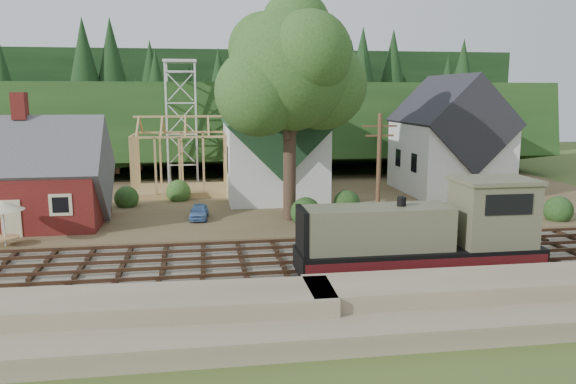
{
  "coord_description": "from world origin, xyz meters",
  "views": [
    {
      "loc": [
        -4.08,
        -28.91,
        9.23
      ],
      "look_at": [
        1.28,
        6.0,
        3.0
      ],
      "focal_mm": 35.0,
      "sensor_mm": 36.0,
      "label": 1
    }
  ],
  "objects": [
    {
      "name": "big_tree",
      "position": [
        2.17,
        10.08,
        10.22
      ],
      "size": [
        10.9,
        8.4,
        14.7
      ],
      "color": "#38281E",
      "rests_on": "village_flat"
    },
    {
      "name": "timber_frame",
      "position": [
        -6.0,
        22.0,
        3.27
      ],
      "size": [
        8.2,
        6.2,
        6.99
      ],
      "color": "tan",
      "rests_on": "village_flat"
    },
    {
      "name": "ground",
      "position": [
        0.0,
        0.0,
        0.0
      ],
      "size": [
        140.0,
        140.0,
        0.0
      ],
      "primitive_type": "plane",
      "color": "#384C1E",
      "rests_on": "ground"
    },
    {
      "name": "depot",
      "position": [
        -16.0,
        11.0,
        3.21
      ],
      "size": [
        10.8,
        7.41,
        9.0
      ],
      "color": "#5C1515",
      "rests_on": "village_flat"
    },
    {
      "name": "locomotive",
      "position": [
        7.04,
        -3.0,
        2.15
      ],
      "size": [
        12.17,
        3.04,
        4.86
      ],
      "color": "black",
      "rests_on": "railroad_bed"
    },
    {
      "name": "hillside",
      "position": [
        0.0,
        42.0,
        0.0
      ],
      "size": [
        70.0,
        28.96,
        12.74
      ],
      "primitive_type": "cube",
      "rotation": [
        -0.17,
        0.0,
        0.0
      ],
      "color": "#1E3F19",
      "rests_on": "ground"
    },
    {
      "name": "car_red",
      "position": [
        22.64,
        16.95,
        0.91
      ],
      "size": [
        4.75,
        4.1,
        1.21
      ],
      "primitive_type": "imported",
      "rotation": [
        0.0,
        0.0,
        0.98
      ],
      "color": "red",
      "rests_on": "village_flat"
    },
    {
      "name": "ridge",
      "position": [
        0.0,
        58.0,
        0.0
      ],
      "size": [
        80.0,
        20.0,
        12.0
      ],
      "primitive_type": "cube",
      "color": "black",
      "rests_on": "ground"
    },
    {
      "name": "church",
      "position": [
        2.0,
        19.68,
        5.18
      ],
      "size": [
        8.4,
        15.17,
        13.0
      ],
      "color": "silver",
      "rests_on": "village_flat"
    },
    {
      "name": "farmhouse",
      "position": [
        18.0,
        19.0,
        4.87
      ],
      "size": [
        8.4,
        10.8,
        10.6
      ],
      "color": "silver",
      "rests_on": "village_flat"
    },
    {
      "name": "lattice_tower",
      "position": [
        -6.0,
        28.0,
        10.03
      ],
      "size": [
        3.2,
        3.2,
        12.12
      ],
      "color": "silver",
      "rests_on": "village_flat"
    },
    {
      "name": "car_blue",
      "position": [
        -4.43,
        11.12,
        0.84
      ],
      "size": [
        1.48,
        3.24,
        1.08
      ],
      "primitive_type": "imported",
      "rotation": [
        0.0,
        0.0,
        -0.07
      ],
      "color": "#5E8ACA",
      "rests_on": "village_flat"
    },
    {
      "name": "embankment",
      "position": [
        0.0,
        -8.5,
        0.0
      ],
      "size": [
        64.0,
        5.0,
        1.6
      ],
      "primitive_type": "cube",
      "color": "#7F7259",
      "rests_on": "ground"
    },
    {
      "name": "railroad_bed",
      "position": [
        0.0,
        0.0,
        0.08
      ],
      "size": [
        64.0,
        11.0,
        0.16
      ],
      "primitive_type": "cube",
      "color": "#726B5B",
      "rests_on": "ground"
    },
    {
      "name": "village_flat",
      "position": [
        0.0,
        18.0,
        0.15
      ],
      "size": [
        64.0,
        26.0,
        0.3
      ],
      "primitive_type": "cube",
      "color": "brown",
      "rests_on": "ground"
    },
    {
      "name": "telegraph_pole_near",
      "position": [
        7.0,
        5.2,
        4.25
      ],
      "size": [
        2.2,
        0.28,
        8.0
      ],
      "color": "#4C331E",
      "rests_on": "ground"
    },
    {
      "name": "patio_set",
      "position": [
        -15.77,
        5.5,
        2.61
      ],
      "size": [
        2.44,
        2.44,
        2.72
      ],
      "color": "silver",
      "rests_on": "village_flat"
    }
  ]
}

